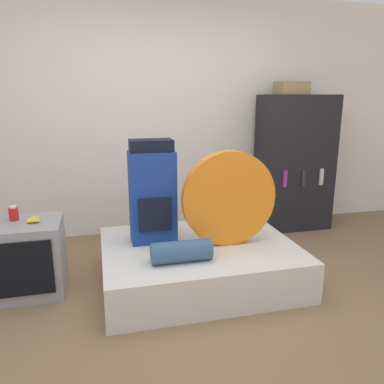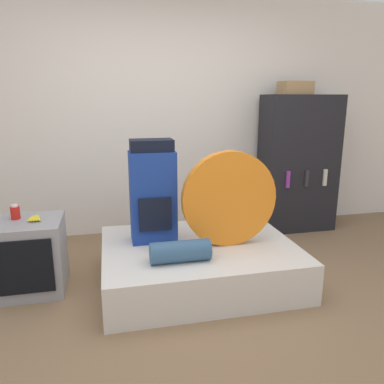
% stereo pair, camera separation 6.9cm
% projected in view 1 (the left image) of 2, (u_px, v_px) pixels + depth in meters
% --- Properties ---
extents(ground_plane, '(16.00, 16.00, 0.00)m').
position_uv_depth(ground_plane, '(202.00, 324.00, 2.57)').
color(ground_plane, '#846647').
extents(wall_back, '(8.00, 0.05, 2.60)m').
position_uv_depth(wall_back, '(154.00, 118.00, 4.14)').
color(wall_back, white).
rests_on(wall_back, ground_plane).
extents(bed, '(1.58, 1.23, 0.33)m').
position_uv_depth(bed, '(199.00, 262.00, 3.16)').
color(bed, silver).
rests_on(bed, ground_plane).
extents(backpack, '(0.38, 0.26, 0.86)m').
position_uv_depth(backpack, '(153.00, 193.00, 3.10)').
color(backpack, navy).
rests_on(backpack, bed).
extents(tent_bag, '(0.78, 0.08, 0.78)m').
position_uv_depth(tent_bag, '(229.00, 199.00, 3.03)').
color(tent_bag, orange).
rests_on(tent_bag, bed).
extents(sleeping_roll, '(0.45, 0.16, 0.16)m').
position_uv_depth(sleeping_roll, '(181.00, 251.00, 2.77)').
color(sleeping_roll, '#33567A').
rests_on(sleeping_roll, bed).
extents(television, '(0.51, 0.51, 0.58)m').
position_uv_depth(television, '(30.00, 257.00, 2.95)').
color(television, '#939399').
rests_on(television, ground_plane).
extents(canister, '(0.07, 0.07, 0.12)m').
position_uv_depth(canister, '(14.00, 214.00, 2.91)').
color(canister, red).
rests_on(canister, television).
extents(banana_bunch, '(0.11, 0.15, 0.03)m').
position_uv_depth(banana_bunch, '(34.00, 219.00, 2.90)').
color(banana_bunch, yellow).
rests_on(banana_bunch, television).
extents(bookshelf, '(0.85, 0.43, 1.55)m').
position_uv_depth(bookshelf, '(294.00, 163.00, 4.34)').
color(bookshelf, black).
rests_on(bookshelf, ground_plane).
extents(cardboard_box, '(0.33, 0.25, 0.14)m').
position_uv_depth(cardboard_box, '(292.00, 88.00, 4.15)').
color(cardboard_box, '#A88456').
rests_on(cardboard_box, bookshelf).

